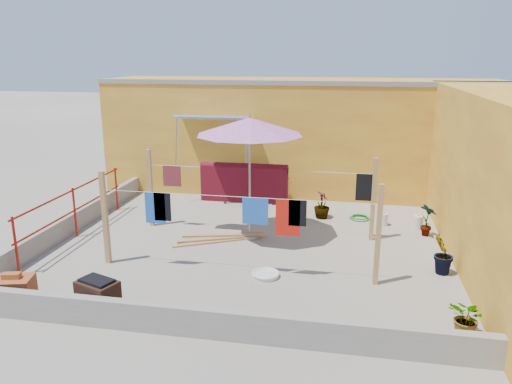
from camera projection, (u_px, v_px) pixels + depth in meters
ground at (250, 245)px, 10.47m from camera, size 80.00×80.00×0.00m
wall_back at (299, 135)px, 14.40m from camera, size 11.00×3.27×3.21m
parapet_front at (201, 322)px, 7.02m from camera, size 8.30×0.16×0.44m
parapet_left at (72, 223)px, 11.14m from camera, size 0.16×7.30×0.44m
red_railing at (74, 205)px, 10.78m from camera, size 0.05×4.20×1.10m
clothesline_rig at (245, 188)px, 10.74m from camera, size 5.09×2.35×1.80m
patio_umbrella at (250, 127)px, 10.27m from camera, size 2.93×2.93×2.69m
outdoor_table at (250, 179)px, 13.45m from camera, size 1.54×0.87×0.69m
brick_stack at (13, 290)px, 7.96m from camera, size 0.69×0.58×0.53m
lumber_pile at (219, 238)px, 10.69m from camera, size 1.85×1.01×0.12m
brazier at (98, 296)px, 7.69m from camera, size 0.72×0.60×0.55m
white_basin at (266, 274)px, 8.97m from camera, size 0.51×0.51×0.09m
water_jug_a at (418, 222)px, 11.40m from camera, size 0.23×0.23×0.35m
water_jug_b at (383, 219)px, 11.64m from camera, size 0.21×0.21×0.33m
green_hose at (360, 218)px, 12.12m from camera, size 0.48×0.48×0.07m
plant_back_a at (280, 189)px, 13.37m from camera, size 0.73×0.64×0.76m
plant_back_b at (322, 205)px, 12.12m from camera, size 0.42×0.42×0.68m
plant_right_a at (427, 220)px, 10.91m from camera, size 0.46×0.47×0.75m
plant_right_b at (443, 254)px, 8.97m from camera, size 0.48×0.53×0.78m
plant_right_c at (468, 319)px, 7.00m from camera, size 0.66×0.67×0.56m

